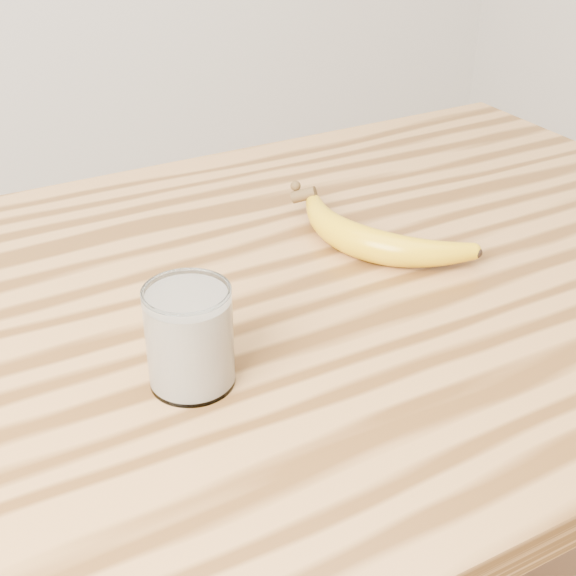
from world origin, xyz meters
TOP-DOWN VIEW (x-y plane):
  - table at (0.00, 0.00)m, footprint 1.20×0.80m
  - smoothie_glass at (-0.18, -0.11)m, footprint 0.08×0.08m
  - banana at (0.09, 0.01)m, footprint 0.25×0.35m

SIDE VIEW (x-z plane):
  - table at x=0.00m, z-range 0.32..1.22m
  - banana at x=0.09m, z-range 0.90..0.94m
  - smoothie_glass at x=-0.18m, z-range 0.90..1.00m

